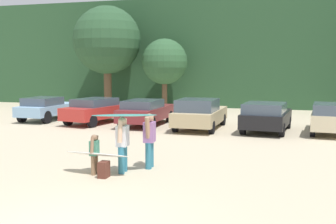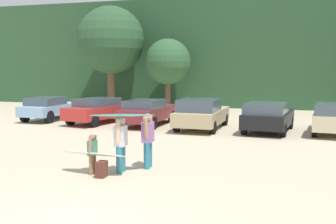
% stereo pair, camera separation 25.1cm
% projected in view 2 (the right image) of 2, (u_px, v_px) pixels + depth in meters
% --- Properties ---
extents(hillside_ridge, '(108.00, 12.00, 8.33)m').
position_uv_depth(hillside_ridge, '(245.00, 55.00, 35.91)').
color(hillside_ridge, '#284C2D').
rests_on(hillside_ridge, ground_plane).
extents(tree_right, '(5.02, 5.02, 7.57)m').
position_uv_depth(tree_right, '(111.00, 41.00, 30.39)').
color(tree_right, brown).
rests_on(tree_right, ground_plane).
extents(tree_far_left, '(3.32, 3.32, 5.13)m').
position_uv_depth(tree_far_left, '(168.00, 62.00, 29.71)').
color(tree_far_left, brown).
rests_on(tree_far_left, ground_plane).
extents(parked_car_sky_blue, '(1.86, 4.08, 1.36)m').
position_uv_depth(parked_car_sky_blue, '(50.00, 108.00, 23.75)').
color(parked_car_sky_blue, '#84ADD1').
rests_on(parked_car_sky_blue, ground_plane).
extents(parked_car_red, '(2.51, 4.40, 1.38)m').
position_uv_depth(parked_car_red, '(98.00, 110.00, 22.41)').
color(parked_car_red, '#B72D28').
rests_on(parked_car_red, ground_plane).
extents(parked_car_maroon, '(1.92, 4.46, 1.38)m').
position_uv_depth(parked_car_maroon, '(148.00, 111.00, 21.59)').
color(parked_car_maroon, maroon).
rests_on(parked_car_maroon, ground_plane).
extents(parked_car_tan, '(2.05, 4.59, 1.53)m').
position_uv_depth(parked_car_tan, '(201.00, 113.00, 20.26)').
color(parked_car_tan, tan).
rests_on(parked_car_tan, ground_plane).
extents(parked_car_black, '(2.33, 4.25, 1.42)m').
position_uv_depth(parked_car_black, '(268.00, 116.00, 19.31)').
color(parked_car_black, black).
rests_on(parked_car_black, ground_plane).
extents(parked_car_champagne, '(2.11, 4.45, 1.46)m').
position_uv_depth(parked_car_champagne, '(334.00, 118.00, 18.69)').
color(parked_car_champagne, beige).
rests_on(parked_car_champagne, ground_plane).
extents(person_adult, '(0.33, 0.63, 1.63)m').
position_uv_depth(person_adult, '(121.00, 141.00, 11.85)').
color(person_adult, teal).
rests_on(person_adult, ground_plane).
extents(person_child, '(0.23, 0.51, 1.15)m').
position_uv_depth(person_child, '(92.00, 152.00, 11.69)').
color(person_child, '#8C6B4C').
rests_on(person_child, ground_plane).
extents(person_companion, '(0.34, 0.72, 1.67)m').
position_uv_depth(person_companion, '(148.00, 137.00, 12.39)').
color(person_companion, teal).
rests_on(person_companion, ground_plane).
extents(surfboard_teal, '(1.93, 1.13, 0.11)m').
position_uv_depth(surfboard_teal, '(122.00, 115.00, 11.63)').
color(surfboard_teal, teal).
extents(surfboard_white, '(2.04, 0.68, 0.23)m').
position_uv_depth(surfboard_white, '(95.00, 154.00, 11.71)').
color(surfboard_white, white).
extents(backpack_dropped, '(0.24, 0.34, 0.45)m').
position_uv_depth(backpack_dropped, '(102.00, 169.00, 11.38)').
color(backpack_dropped, '#592D23').
rests_on(backpack_dropped, ground_plane).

